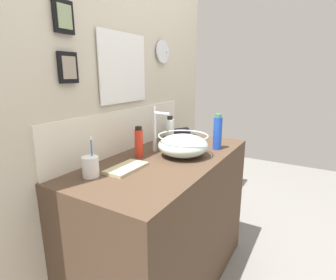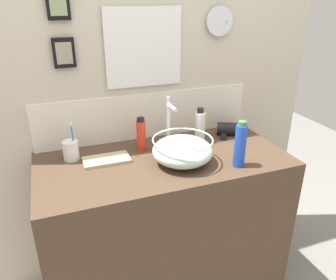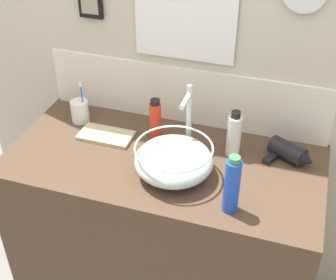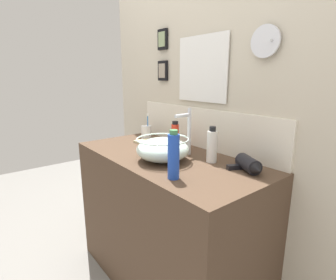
# 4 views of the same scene
# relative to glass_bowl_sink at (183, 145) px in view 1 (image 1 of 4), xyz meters

# --- Properties ---
(vanity_counter) EXTENTS (1.28, 0.61, 0.89)m
(vanity_counter) POSITION_rel_glass_bowl_sink_xyz_m (-0.07, 0.08, -0.51)
(vanity_counter) COLOR #4C3828
(vanity_counter) RESTS_ON ground
(back_panel) EXTENTS (2.12, 0.09, 2.49)m
(back_panel) POSITION_rel_glass_bowl_sink_xyz_m (-0.07, 0.41, 0.29)
(back_panel) COLOR beige
(back_panel) RESTS_ON ground
(glass_bowl_sink) EXTENTS (0.30, 0.30, 0.13)m
(glass_bowl_sink) POSITION_rel_glass_bowl_sink_xyz_m (0.00, 0.00, 0.00)
(glass_bowl_sink) COLOR silver
(glass_bowl_sink) RESTS_ON vanity_counter
(faucet) EXTENTS (0.02, 0.12, 0.29)m
(faucet) POSITION_rel_glass_bowl_sink_xyz_m (-0.00, 0.19, 0.10)
(faucet) COLOR silver
(faucet) RESTS_ON vanity_counter
(hair_drier) EXTENTS (0.20, 0.15, 0.08)m
(hair_drier) POSITION_rel_glass_bowl_sink_xyz_m (0.41, 0.23, -0.03)
(hair_drier) COLOR black
(hair_drier) RESTS_ON vanity_counter
(toothbrush_cup) EXTENTS (0.08, 0.08, 0.20)m
(toothbrush_cup) POSITION_rel_glass_bowl_sink_xyz_m (-0.51, 0.23, -0.02)
(toothbrush_cup) COLOR white
(toothbrush_cup) RESTS_ON vanity_counter
(soap_dispenser) EXTENTS (0.06, 0.06, 0.23)m
(soap_dispenser) POSITION_rel_glass_bowl_sink_xyz_m (0.25, -0.12, 0.04)
(soap_dispenser) COLOR blue
(soap_dispenser) RESTS_ON vanity_counter
(shampoo_bottle) EXTENTS (0.05, 0.05, 0.19)m
(shampoo_bottle) POSITION_rel_glass_bowl_sink_xyz_m (-0.15, 0.22, 0.02)
(shampoo_bottle) COLOR red
(shampoo_bottle) RESTS_ON vanity_counter
(lotion_bottle) EXTENTS (0.06, 0.06, 0.20)m
(lotion_bottle) POSITION_rel_glass_bowl_sink_xyz_m (0.19, 0.20, 0.03)
(lotion_bottle) COLOR white
(lotion_bottle) RESTS_ON vanity_counter
(hand_towel) EXTENTS (0.23, 0.12, 0.02)m
(hand_towel) POSITION_rel_glass_bowl_sink_xyz_m (-0.35, 0.15, -0.06)
(hand_towel) COLOR tan
(hand_towel) RESTS_ON vanity_counter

